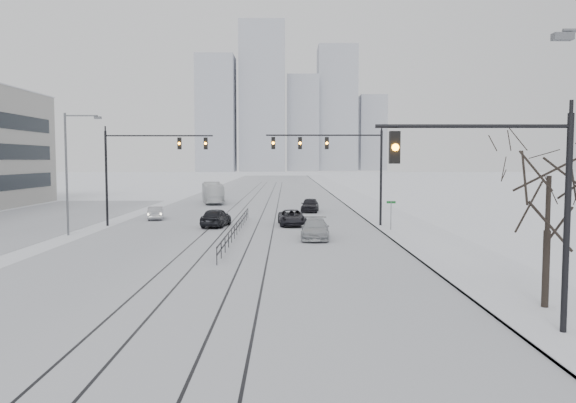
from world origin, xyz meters
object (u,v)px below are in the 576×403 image
at_px(sedan_sb_outer, 156,213).
at_px(box_truck, 213,193).
at_px(sedan_nb_far, 310,205).
at_px(traffic_mast_near, 516,192).
at_px(bare_tree, 549,190).
at_px(sedan_sb_inner, 216,218).
at_px(sedan_nb_right, 315,229).
at_px(sedan_nb_front, 292,218).

distance_m(sedan_sb_outer, box_truck, 20.10).
distance_m(sedan_nb_far, box_truck, 17.24).
distance_m(traffic_mast_near, bare_tree, 3.85).
distance_m(sedan_sb_inner, sedan_nb_right, 10.78).
bearing_deg(sedan_sb_inner, sedan_nb_far, -114.84).
xyz_separation_m(traffic_mast_near, box_truck, (-16.61, 54.88, -3.22)).
bearing_deg(sedan_nb_right, traffic_mast_near, -73.81).
xyz_separation_m(sedan_nb_front, box_truck, (-9.97, 24.77, 0.68)).
xyz_separation_m(sedan_nb_right, box_truck, (-11.52, 32.93, 0.65)).
bearing_deg(box_truck, sedan_nb_far, 123.18).
bearing_deg(box_truck, bare_tree, 99.05).
bearing_deg(sedan_nb_front, box_truck, 107.83).
height_order(sedan_sb_outer, sedan_nb_right, sedan_nb_right).
height_order(bare_tree, sedan_sb_inner, bare_tree).
relative_size(sedan_nb_right, sedan_nb_far, 1.10).
bearing_deg(bare_tree, sedan_nb_front, 108.46).
bearing_deg(bare_tree, sedan_sb_outer, 124.24).
distance_m(traffic_mast_near, box_truck, 57.43).
xyz_separation_m(sedan_sb_outer, sedan_nb_front, (12.71, -4.87, 0.04)).
bearing_deg(sedan_nb_front, sedan_nb_far, 76.52).
height_order(traffic_mast_near, sedan_sb_inner, traffic_mast_near).
xyz_separation_m(bare_tree, sedan_nb_far, (-7.00, 39.54, -3.74)).
bearing_deg(traffic_mast_near, sedan_sb_inner, 113.93).
bearing_deg(sedan_sb_outer, box_truck, -108.25).
bearing_deg(sedan_nb_far, bare_tree, -73.39).
bearing_deg(sedan_sb_outer, sedan_sb_inner, 127.75).
bearing_deg(sedan_sb_inner, sedan_sb_outer, -34.33).
xyz_separation_m(traffic_mast_near, sedan_nb_right, (-5.09, 21.95, -3.86)).
height_order(sedan_sb_inner, sedan_nb_front, sedan_sb_inner).
height_order(sedan_nb_right, box_truck, box_truck).
relative_size(sedan_sb_outer, sedan_nb_far, 0.86).
bearing_deg(box_truck, traffic_mast_near, 95.75).
bearing_deg(sedan_sb_outer, bare_tree, 113.84).
bearing_deg(sedan_nb_far, sedan_nb_right, -84.83).
bearing_deg(traffic_mast_near, box_truck, 106.84).
distance_m(sedan_nb_front, sedan_nb_far, 12.60).
relative_size(sedan_sb_inner, sedan_sb_outer, 1.22).
relative_size(bare_tree, sedan_sb_outer, 1.63).
distance_m(sedan_nb_front, box_truck, 26.71).
bearing_deg(sedan_nb_far, sedan_sb_outer, -146.31).
height_order(sedan_sb_inner, box_truck, box_truck).
xyz_separation_m(bare_tree, box_truck, (-19.03, 51.88, -3.14)).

